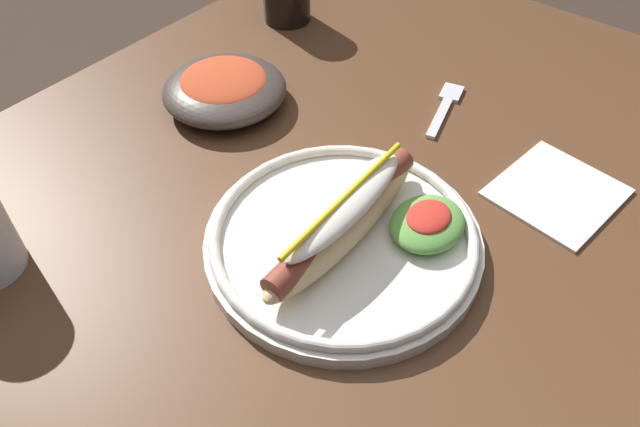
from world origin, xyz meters
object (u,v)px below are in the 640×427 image
at_px(hot_dog_plate, 348,233).
at_px(fork, 445,106).
at_px(napkin, 557,192).
at_px(side_bowl, 224,88).

distance_m(hot_dog_plate, fork, 0.28).
xyz_separation_m(hot_dog_plate, fork, (0.27, 0.05, -0.02)).
distance_m(fork, napkin, 0.19).
bearing_deg(side_bowl, fork, -52.77).
relative_size(fork, napkin, 0.93).
distance_m(hot_dog_plate, side_bowl, 0.29).
bearing_deg(hot_dog_plate, fork, 9.44).
relative_size(fork, side_bowl, 0.76).
xyz_separation_m(fork, side_bowl, (-0.17, 0.23, 0.02)).
distance_m(side_bowl, napkin, 0.42).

